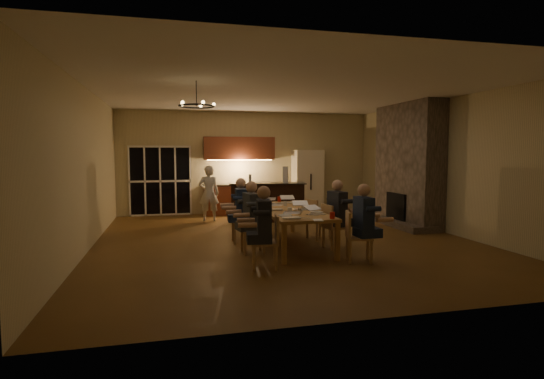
{
  "coord_description": "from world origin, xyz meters",
  "views": [
    {
      "loc": [
        -2.43,
        -8.83,
        1.92
      ],
      "look_at": [
        -0.21,
        0.3,
        1.1
      ],
      "focal_mm": 28.0,
      "sensor_mm": 36.0,
      "label": 1
    }
  ],
  "objects": [
    {
      "name": "laptop_b",
      "position": [
        0.25,
        -1.33,
        0.86
      ],
      "size": [
        0.4,
        0.38,
        0.23
      ],
      "primitive_type": null,
      "rotation": [
        0.0,
        0.0,
        0.4
      ],
      "color": "silver",
      "rests_on": "dining_table"
    },
    {
      "name": "plate_far",
      "position": [
        0.42,
        0.18,
        0.76
      ],
      "size": [
        0.24,
        0.24,
        0.02
      ],
      "primitive_type": "cylinder",
      "color": "silver",
      "rests_on": "dining_table"
    },
    {
      "name": "laptop_c",
      "position": [
        -0.35,
        -0.48,
        0.86
      ],
      "size": [
        0.34,
        0.3,
        0.23
      ],
      "primitive_type": null,
      "rotation": [
        0.0,
        0.0,
        3.08
      ],
      "color": "silver",
      "rests_on": "dining_table"
    },
    {
      "name": "laptop_a",
      "position": [
        -0.33,
        -1.63,
        0.86
      ],
      "size": [
        0.34,
        0.3,
        0.23
      ],
      "primitive_type": null,
      "rotation": [
        0.0,
        0.0,
        3.07
      ],
      "color": "silver",
      "rests_on": "dining_table"
    },
    {
      "name": "person_right_mid",
      "position": [
        0.81,
        -1.0,
        0.69
      ],
      "size": [
        0.7,
        0.7,
        1.38
      ],
      "primitive_type": null,
      "rotation": [
        0.0,
        0.0,
        1.77
      ],
      "color": "#24262E",
      "rests_on": "ground"
    },
    {
      "name": "person_left_far",
      "position": [
        -0.95,
        0.06,
        0.69
      ],
      "size": [
        0.63,
        0.63,
        1.38
      ],
      "primitive_type": null,
      "rotation": [
        0.0,
        0.0,
        -1.63
      ],
      "color": "#1D274A",
      "rests_on": "ground"
    },
    {
      "name": "floor",
      "position": [
        0.0,
        0.0,
        0.0
      ],
      "size": [
        9.0,
        9.0,
        0.0
      ],
      "primitive_type": "plane",
      "color": "brown",
      "rests_on": "ground"
    },
    {
      "name": "chair_right_mid",
      "position": [
        0.79,
        -0.98,
        0.45
      ],
      "size": [
        0.49,
        0.49,
        0.89
      ],
      "primitive_type": null,
      "rotation": [
        0.0,
        0.0,
        1.69
      ],
      "color": "tan",
      "rests_on": "ground"
    },
    {
      "name": "mug_front",
      "position": [
        -0.16,
        -0.93,
        0.8
      ],
      "size": [
        0.09,
        0.09,
        0.1
      ],
      "primitive_type": "cylinder",
      "color": "silver",
      "rests_on": "dining_table"
    },
    {
      "name": "plate_near",
      "position": [
        0.36,
        -1.07,
        0.76
      ],
      "size": [
        0.26,
        0.26,
        0.02
      ],
      "primitive_type": "cylinder",
      "color": "silver",
      "rests_on": "dining_table"
    },
    {
      "name": "dining_table",
      "position": [
        -0.05,
        -0.51,
        0.38
      ],
      "size": [
        1.1,
        2.93,
        0.75
      ],
      "primitive_type": "cube",
      "color": "#AF7846",
      "rests_on": "ground"
    },
    {
      "name": "chair_left_mid",
      "position": [
        -0.91,
        -0.99,
        0.45
      ],
      "size": [
        0.44,
        0.44,
        0.89
      ],
      "primitive_type": null,
      "rotation": [
        0.0,
        0.0,
        -1.57
      ],
      "color": "tan",
      "rests_on": "ground"
    },
    {
      "name": "back_wall",
      "position": [
        0.0,
        4.52,
        1.6
      ],
      "size": [
        8.0,
        0.04,
        3.2
      ],
      "primitive_type": "cube",
      "color": "beige",
      "rests_on": "ground"
    },
    {
      "name": "plate_left",
      "position": [
        -0.36,
        -1.35,
        0.76
      ],
      "size": [
        0.25,
        0.25,
        0.02
      ],
      "primitive_type": "cylinder",
      "color": "silver",
      "rests_on": "dining_table"
    },
    {
      "name": "notepad",
      "position": [
        0.05,
        -1.99,
        0.76
      ],
      "size": [
        0.2,
        0.25,
        0.01
      ],
      "primitive_type": "cube",
      "rotation": [
        0.0,
        0.0,
        -0.19
      ],
      "color": "white",
      "rests_on": "dining_table"
    },
    {
      "name": "chandelier",
      "position": [
        -1.93,
        -1.03,
        2.75
      ],
      "size": [
        0.65,
        0.65,
        0.03
      ],
      "primitive_type": "torus",
      "color": "black",
      "rests_on": "ceiling"
    },
    {
      "name": "bar_blender",
      "position": [
        0.71,
        2.5,
        1.31
      ],
      "size": [
        0.19,
        0.19,
        0.45
      ],
      "primitive_type": "cube",
      "rotation": [
        0.0,
        0.0,
        -0.38
      ],
      "color": "silver",
      "rests_on": "bar_island"
    },
    {
      "name": "right_wall",
      "position": [
        4.02,
        0.0,
        1.6
      ],
      "size": [
        0.04,
        9.0,
        3.2
      ],
      "primitive_type": "cube",
      "color": "beige",
      "rests_on": "ground"
    },
    {
      "name": "redcup_near",
      "position": [
        0.36,
        -1.86,
        0.81
      ],
      "size": [
        0.09,
        0.09,
        0.12
      ],
      "primitive_type": "cylinder",
      "color": "#B4170C",
      "rests_on": "dining_table"
    },
    {
      "name": "left_wall",
      "position": [
        -4.02,
        0.0,
        1.6
      ],
      "size": [
        0.04,
        9.0,
        3.2
      ],
      "primitive_type": "cube",
      "color": "beige",
      "rests_on": "ground"
    },
    {
      "name": "kitchenette",
      "position": [
        -0.3,
        4.2,
        1.2
      ],
      "size": [
        2.24,
        0.68,
        2.4
      ],
      "primitive_type": null,
      "color": "brown",
      "rests_on": "ground"
    },
    {
      "name": "bar_bottle",
      "position": [
        -0.25,
        2.72,
        1.2
      ],
      "size": [
        0.08,
        0.08,
        0.24
      ],
      "primitive_type": "cylinder",
      "color": "#99999E",
      "rests_on": "bar_island"
    },
    {
      "name": "fireplace",
      "position": [
        3.7,
        1.2,
        1.6
      ],
      "size": [
        0.58,
        2.5,
        3.2
      ],
      "primitive_type": "cube",
      "color": "#665950",
      "rests_on": "ground"
    },
    {
      "name": "bar_island",
      "position": [
        0.22,
        2.64,
        0.54
      ],
      "size": [
        2.19,
        1.03,
        1.08
      ],
      "primitive_type": "cube",
      "rotation": [
        0.0,
        0.0,
        -0.17
      ],
      "color": "black",
      "rests_on": "ground"
    },
    {
      "name": "laptop_f",
      "position": [
        0.24,
        0.59,
        0.86
      ],
      "size": [
        0.34,
        0.3,
        0.23
      ],
      "primitive_type": null,
      "rotation": [
        0.0,
        0.0,
        -0.07
      ],
      "color": "silver",
      "rests_on": "dining_table"
    },
    {
      "name": "laptop_e",
      "position": [
        -0.23,
        0.59,
        0.86
      ],
      "size": [
        0.37,
        0.33,
        0.23
      ],
      "primitive_type": null,
      "rotation": [
        0.0,
        0.0,
        2.96
      ],
      "color": "silver",
      "rests_on": "dining_table"
    },
    {
      "name": "can_right",
      "position": [
        0.34,
        -0.26,
        0.81
      ],
      "size": [
        0.06,
        0.06,
        0.12
      ],
      "primitive_type": "cylinder",
      "color": "#B2B2B7",
      "rests_on": "dining_table"
    },
    {
      "name": "chair_left_near",
      "position": [
        -0.92,
        -2.08,
        0.45
      ],
      "size": [
        0.51,
        0.51,
        0.89
      ],
      "primitive_type": null,
      "rotation": [
        0.0,
        0.0,
        -1.74
      ],
      "color": "tan",
      "rests_on": "ground"
    },
    {
      "name": "person_left_mid",
      "position": [
        -0.92,
        -0.98,
        0.69
      ],
      "size": [
        0.68,
        0.68,
        1.38
      ],
      "primitive_type": null,
      "rotation": [
        0.0,
        0.0,
        -1.42
      ],
      "color": "#32363C",
      "rests_on": "ground"
    },
    {
      "name": "redcup_far",
      "position": [
        0.11,
        0.9,
        0.81
      ],
      "size": [
        0.09,
        0.09,
        0.12
      ],
      "primitive_type": "cylinder",
      "color": "#B4170C",
      "rests_on": "dining_table"
    },
    {
      "name": "person_left_near",
      "position": [
        -0.94,
        -2.13,
        0.69
      ],
      "size": [
        0.67,
        0.67,
        1.38
      ],
      "primitive_type": null,
      "rotation": [
        0.0,
        0.0,
        -1.7
      ],
      "color": "#24262E",
      "rests_on": "ground"
    },
    {
      "name": "french_doors",
      "position": [
        -2.7,
        4.47,
        1.05
      ],
      "size": [
        1.86,
        0.08,
        2.1
      ],
      "primitive_type": "cube",
      "color": "black",
      "rests_on": "ground"
    },
    {
      "name": "mug_mid",
      "position": [
        0.04,
        0.1,
        0.8
      ],
      "size": [
        0.08,
        0.08,
        0.1
      ],
      "primitive_type": "cylinder",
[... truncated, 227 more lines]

